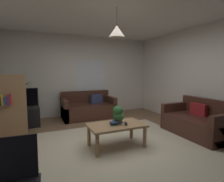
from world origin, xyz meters
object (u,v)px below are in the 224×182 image
Objects in this scene: pendant_lamp at (117,31)px; remote_on_table_0 at (119,122)px; book_on_table_0 at (114,125)px; book_on_table_1 at (114,123)px; tv_stand at (21,118)px; bookshelf_corner at (8,107)px; potted_plant_on_table at (118,114)px; tv at (20,98)px; couch_right_side at (197,123)px; book_on_table_2 at (114,122)px; folding_chair at (16,181)px; potted_palm_corner at (19,102)px; couch_under_window at (88,109)px; remote_on_table_1 at (126,124)px; coffee_table at (117,128)px.

remote_on_table_0 is at bearing 43.32° from pendant_lamp.
pendant_lamp reaches higher than book_on_table_0.
pendant_lamp is (-0.08, -0.08, 1.73)m from remote_on_table_0.
remote_on_table_0 is at bearing 36.86° from book_on_table_1.
bookshelf_corner is (-0.19, -0.74, 0.46)m from tv_stand.
book_on_table_1 is 0.38× the size of potted_plant_on_table.
tv is (-1.85, 1.98, 0.31)m from remote_on_table_0.
couch_right_side reaches higher than potted_plant_on_table.
potted_plant_on_table is at bearing 27.36° from book_on_table_2.
folding_chair is (0.16, -3.37, -0.27)m from tv.
potted_palm_corner reaches higher than folding_chair.
bookshelf_corner is (-2.07, -1.00, 0.43)m from couch_under_window.
remote_on_table_0 is 2.19m from folding_chair.
couch_right_side is 9.21× the size of remote_on_table_1.
coffee_table is 3.01× the size of potted_plant_on_table.
tv_stand is at bearing 130.41° from pendant_lamp.
tv_stand is 1.05× the size of tv.
remote_on_table_0 is 0.45× the size of potted_plant_on_table.
tv is at bearing 92.78° from folding_chair.
couch_under_window is 2.96× the size of pendant_lamp.
book_on_table_0 is at bearing -29.64° from remote_on_table_0.
book_on_table_0 is at bearing 39.52° from folding_chair.
couch_under_window reaches higher than book_on_table_0.
book_on_table_0 is 1.73m from pendant_lamp.
tv_stand is at bearing 128.52° from book_on_table_2.
couch_under_window is at bearing 85.40° from book_on_table_1.
couch_under_window is 1.15× the size of bookshelf_corner.
potted_palm_corner is 3.85m from folding_chair.
potted_plant_on_table reaches higher than remote_on_table_0.
pendant_lamp is (1.61, 1.31, 1.68)m from folding_chair.
bookshelf_corner is at bearing -154.16° from couch_under_window.
tv_stand is at bearing 128.65° from book_on_table_1.
folding_chair is (0.16, -3.39, 0.26)m from tv_stand.
coffee_table is 0.26m from potted_plant_on_table.
couch_right_side is 1.85m from remote_on_table_1.
couch_right_side is at bearing -30.68° from tv_stand.
bookshelf_corner is (-1.96, 1.34, 0.33)m from coffee_table.
book_on_table_1 is (-2.08, 0.12, 0.21)m from couch_right_side.
potted_palm_corner is at bearing -27.96° from remote_on_table_1.
book_on_table_2 is 0.33× the size of potted_plant_on_table.
pendant_lamp is (0.07, 0.05, 1.73)m from book_on_table_0.
folding_chair is at bearing -82.49° from bookshelf_corner.
book_on_table_1 reaches higher than coffee_table.
tv reaches higher than couch_right_side.
book_on_table_2 is at bearing -148.35° from coffee_table.
bookshelf_corner is at bearing 146.35° from potted_plant_on_table.
tv is at bearing -115.66° from remote_on_table_0.
remote_on_table_0 is at bearing 54.46° from potted_plant_on_table.
remote_on_table_0 is 2.74m from tv_stand.
remote_on_table_0 is 1.00× the size of remote_on_table_1.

